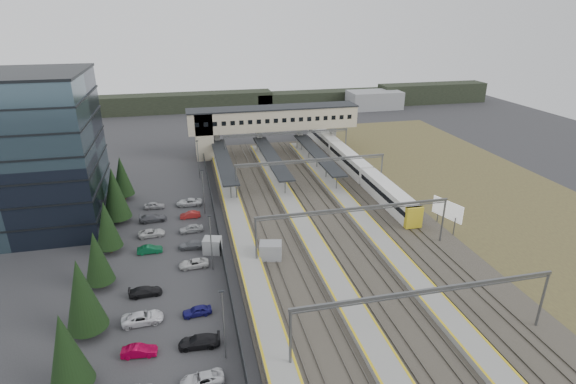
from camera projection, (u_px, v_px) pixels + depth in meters
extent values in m
plane|color=#2B2B2D|center=(261.00, 236.00, 69.58)|extent=(220.00, 220.00, 0.00)
cube|color=#344853|center=(13.00, 155.00, 68.28)|extent=(24.00, 18.00, 24.00)
cube|color=black|center=(25.00, 206.00, 71.54)|extent=(24.30, 18.30, 0.25)
cube|color=black|center=(20.00, 187.00, 70.23)|extent=(24.30, 18.30, 0.25)
cube|color=black|center=(15.00, 166.00, 68.93)|extent=(24.30, 18.30, 0.25)
cube|color=black|center=(10.00, 144.00, 67.62)|extent=(24.30, 18.30, 0.25)
cube|color=black|center=(5.00, 122.00, 66.32)|extent=(24.30, 18.30, 0.25)
cone|color=black|center=(66.00, 349.00, 39.74)|extent=(3.90, 3.90, 7.50)
cylinder|color=black|center=(89.00, 329.00, 48.53)|extent=(0.44, 0.44, 1.20)
cone|color=black|center=(82.00, 294.00, 46.82)|extent=(4.26, 4.26, 8.20)
cylinder|color=black|center=(102.00, 283.00, 56.64)|extent=(0.44, 0.44, 1.20)
cone|color=black|center=(97.00, 257.00, 55.19)|extent=(3.54, 3.54, 6.80)
cylinder|color=black|center=(111.00, 249.00, 64.74)|extent=(0.44, 0.44, 1.20)
cone|color=black|center=(107.00, 224.00, 63.26)|extent=(3.64, 3.64, 7.00)
cylinder|color=black|center=(119.00, 219.00, 73.75)|extent=(0.44, 0.44, 1.20)
cone|color=black|center=(115.00, 193.00, 71.98)|extent=(4.42, 4.42, 8.50)
cylinder|color=black|center=(125.00, 196.00, 82.76)|extent=(0.44, 0.44, 1.20)
cone|color=black|center=(122.00, 176.00, 81.23)|extent=(3.74, 3.74, 7.20)
imported|color=maroon|center=(139.00, 351.00, 45.46)|extent=(3.63, 1.55, 1.16)
imported|color=white|center=(143.00, 318.00, 50.21)|extent=(4.64, 2.34, 1.26)
imported|color=black|center=(145.00, 291.00, 55.01)|extent=(4.04, 1.81, 1.15)
imported|color=#0A4E2B|center=(150.00, 249.00, 64.55)|extent=(3.53, 1.27, 1.16)
imported|color=silver|center=(152.00, 233.00, 69.33)|extent=(4.14, 2.16, 1.11)
imported|color=#4C4D53|center=(153.00, 218.00, 74.08)|extent=(4.52, 2.08, 1.28)
imported|color=#9E9DA2|center=(154.00, 205.00, 78.86)|extent=(3.61, 1.58, 1.21)
imported|color=silver|center=(202.00, 380.00, 41.95)|extent=(4.27, 2.27, 1.14)
imported|color=black|center=(199.00, 341.00, 46.70)|extent=(4.45, 2.09, 1.26)
imported|color=navy|center=(197.00, 311.00, 51.50)|extent=(3.41, 1.60, 1.13)
imported|color=silver|center=(194.00, 263.00, 61.04)|extent=(4.06, 1.94, 1.12)
imported|color=slate|center=(192.00, 245.00, 65.80)|extent=(4.25, 2.05, 1.19)
imported|color=#9E9FA2|center=(191.00, 228.00, 70.56)|extent=(3.83, 1.83, 1.26)
imported|color=#A42120|center=(190.00, 215.00, 75.37)|extent=(3.42, 1.31, 1.11)
imported|color=silver|center=(189.00, 202.00, 80.11)|extent=(4.68, 2.44, 1.26)
cylinder|color=slate|center=(224.00, 326.00, 43.87)|extent=(0.16, 0.16, 8.00)
cube|color=black|center=(221.00, 291.00, 42.35)|extent=(0.50, 0.25, 0.15)
cylinder|color=slate|center=(211.00, 243.00, 59.18)|extent=(0.16, 0.16, 8.00)
cube|color=black|center=(209.00, 216.00, 57.66)|extent=(0.50, 0.25, 0.15)
cylinder|color=slate|center=(203.00, 193.00, 75.39)|extent=(0.16, 0.16, 8.00)
cube|color=black|center=(202.00, 170.00, 73.87)|extent=(0.50, 0.25, 0.15)
cylinder|color=slate|center=(198.00, 160.00, 91.60)|extent=(0.16, 0.16, 8.00)
cube|color=black|center=(197.00, 141.00, 90.08)|extent=(0.50, 0.25, 0.15)
cube|color=#26282B|center=(216.00, 221.00, 72.34)|extent=(0.08, 90.00, 2.00)
cube|color=gray|center=(271.00, 251.00, 62.69)|extent=(3.50, 2.89, 2.55)
cube|color=gray|center=(212.00, 245.00, 64.50)|extent=(2.95, 2.67, 2.26)
cube|color=#333028|center=(325.00, 214.00, 76.57)|extent=(34.00, 90.00, 0.20)
cube|color=#59544C|center=(252.00, 221.00, 73.83)|extent=(0.08, 90.00, 0.14)
cube|color=#59544C|center=(260.00, 220.00, 74.13)|extent=(0.08, 90.00, 0.14)
cube|color=#59544C|center=(275.00, 219.00, 74.67)|extent=(0.08, 90.00, 0.14)
cube|color=#59544C|center=(284.00, 218.00, 74.97)|extent=(0.08, 90.00, 0.14)
cube|color=#59544C|center=(310.00, 215.00, 75.93)|extent=(0.08, 90.00, 0.14)
cube|color=#59544C|center=(318.00, 214.00, 76.23)|extent=(0.08, 90.00, 0.14)
cube|color=#59544C|center=(332.00, 213.00, 76.77)|extent=(0.08, 90.00, 0.14)
cube|color=#59544C|center=(340.00, 212.00, 77.07)|extent=(0.08, 90.00, 0.14)
cube|color=#59544C|center=(365.00, 210.00, 78.03)|extent=(0.08, 90.00, 0.14)
cube|color=#59544C|center=(373.00, 209.00, 78.33)|extent=(0.08, 90.00, 0.14)
cube|color=#59544C|center=(387.00, 207.00, 78.86)|extent=(0.08, 90.00, 0.14)
cube|color=#59544C|center=(394.00, 207.00, 79.17)|extent=(0.08, 90.00, 0.14)
cube|color=gray|center=(238.00, 221.00, 73.29)|extent=(3.20, 82.00, 0.90)
cube|color=gold|center=(229.00, 220.00, 72.81)|extent=(0.25, 82.00, 0.02)
cube|color=gold|center=(246.00, 218.00, 73.42)|extent=(0.25, 82.00, 0.02)
cube|color=gray|center=(297.00, 215.00, 75.39)|extent=(3.20, 82.00, 0.90)
cube|color=gold|center=(289.00, 214.00, 74.91)|extent=(0.25, 82.00, 0.02)
cube|color=gold|center=(305.00, 212.00, 75.51)|extent=(0.25, 82.00, 0.02)
cube|color=gray|center=(353.00, 210.00, 77.48)|extent=(3.20, 82.00, 0.90)
cube|color=gold|center=(345.00, 208.00, 77.00)|extent=(0.25, 82.00, 0.02)
cube|color=gold|center=(361.00, 207.00, 77.61)|extent=(0.25, 82.00, 0.02)
cube|color=black|center=(223.00, 160.00, 91.75)|extent=(3.00, 30.00, 0.25)
cube|color=slate|center=(223.00, 160.00, 91.81)|extent=(3.10, 30.00, 0.12)
cylinder|color=slate|center=(231.00, 190.00, 80.65)|extent=(0.20, 0.20, 3.10)
cylinder|color=slate|center=(227.00, 178.00, 86.51)|extent=(0.20, 0.20, 3.10)
cylinder|color=slate|center=(224.00, 167.00, 92.36)|extent=(0.20, 0.20, 3.10)
cylinder|color=slate|center=(221.00, 158.00, 98.21)|extent=(0.20, 0.20, 3.10)
cylinder|color=slate|center=(218.00, 149.00, 104.07)|extent=(0.20, 0.20, 3.10)
cube|color=black|center=(271.00, 156.00, 93.85)|extent=(3.00, 30.00, 0.25)
cube|color=slate|center=(271.00, 157.00, 93.91)|extent=(3.10, 30.00, 0.12)
cylinder|color=slate|center=(285.00, 186.00, 82.75)|extent=(0.20, 0.20, 3.10)
cylinder|color=slate|center=(278.00, 174.00, 88.60)|extent=(0.20, 0.20, 3.10)
cylinder|color=slate|center=(271.00, 164.00, 94.46)|extent=(0.20, 0.20, 3.10)
cylinder|color=slate|center=(266.00, 154.00, 100.31)|extent=(0.20, 0.20, 3.10)
cylinder|color=slate|center=(261.00, 146.00, 106.17)|extent=(0.20, 0.20, 3.10)
cube|color=black|center=(317.00, 153.00, 95.95)|extent=(3.00, 30.00, 0.25)
cube|color=slate|center=(317.00, 154.00, 96.00)|extent=(3.10, 30.00, 0.12)
cylinder|color=slate|center=(337.00, 181.00, 84.85)|extent=(0.20, 0.20, 3.10)
cylinder|color=slate|center=(326.00, 170.00, 90.70)|extent=(0.20, 0.20, 3.10)
cylinder|color=slate|center=(317.00, 160.00, 96.56)|extent=(0.20, 0.20, 3.10)
cylinder|color=slate|center=(309.00, 151.00, 102.41)|extent=(0.20, 0.20, 3.10)
cylinder|color=slate|center=(302.00, 144.00, 108.26)|extent=(0.20, 0.20, 3.10)
cube|color=#C4B598|center=(273.00, 118.00, 106.38)|extent=(40.00, 6.00, 5.00)
cube|color=black|center=(273.00, 108.00, 105.41)|extent=(40.40, 6.40, 0.30)
cube|color=#C4B598|center=(204.00, 135.00, 104.06)|extent=(4.00, 6.00, 11.00)
cube|color=black|center=(197.00, 125.00, 99.85)|extent=(1.00, 0.06, 1.00)
cube|color=black|center=(206.00, 125.00, 100.27)|extent=(1.00, 0.06, 1.00)
cube|color=black|center=(215.00, 124.00, 100.69)|extent=(1.00, 0.06, 1.00)
cube|color=black|center=(224.00, 124.00, 101.11)|extent=(1.00, 0.06, 1.00)
cube|color=black|center=(233.00, 123.00, 101.53)|extent=(1.00, 0.06, 1.00)
cube|color=black|center=(241.00, 123.00, 101.95)|extent=(1.00, 0.06, 1.00)
cube|color=black|center=(250.00, 122.00, 102.36)|extent=(1.00, 0.06, 1.00)
cube|color=black|center=(259.00, 122.00, 102.78)|extent=(1.00, 0.06, 1.00)
cube|color=black|center=(267.00, 121.00, 103.20)|extent=(1.00, 0.06, 1.00)
cube|color=black|center=(276.00, 121.00, 103.62)|extent=(1.00, 0.06, 1.00)
cube|color=black|center=(284.00, 120.00, 104.04)|extent=(1.00, 0.06, 1.00)
cube|color=black|center=(293.00, 120.00, 104.46)|extent=(1.00, 0.06, 1.00)
cube|color=black|center=(301.00, 119.00, 104.88)|extent=(1.00, 0.06, 1.00)
cube|color=black|center=(309.00, 119.00, 105.30)|extent=(1.00, 0.06, 1.00)
cube|color=black|center=(317.00, 119.00, 105.72)|extent=(1.00, 0.06, 1.00)
cube|color=black|center=(326.00, 118.00, 106.14)|extent=(1.00, 0.06, 1.00)
cube|color=black|center=(334.00, 118.00, 106.56)|extent=(1.00, 0.06, 1.00)
cube|color=black|center=(342.00, 117.00, 106.98)|extent=(1.00, 0.06, 1.00)
cube|color=black|center=(349.00, 117.00, 107.40)|extent=(1.00, 0.06, 1.00)
cube|color=gray|center=(211.00, 145.00, 105.33)|extent=(1.20, 1.60, 6.00)
cube|color=gray|center=(217.00, 144.00, 105.64)|extent=(1.20, 1.60, 6.00)
cube|color=gray|center=(259.00, 142.00, 107.74)|extent=(1.20, 1.60, 6.00)
cube|color=gray|center=(300.00, 139.00, 109.84)|extent=(1.20, 1.60, 6.00)
cube|color=gray|center=(333.00, 137.00, 111.62)|extent=(1.20, 1.60, 6.00)
cylinder|color=slate|center=(290.00, 341.00, 42.61)|extent=(0.28, 0.28, 7.00)
cylinder|color=slate|center=(542.00, 300.00, 48.49)|extent=(0.28, 0.28, 7.00)
cube|color=slate|center=(428.00, 290.00, 44.22)|extent=(28.40, 0.25, 0.35)
cube|color=slate|center=(428.00, 294.00, 44.37)|extent=(28.40, 0.12, 0.12)
cylinder|color=slate|center=(256.00, 242.00, 60.63)|extent=(0.28, 0.28, 7.00)
cylinder|color=slate|center=(443.00, 221.00, 66.50)|extent=(0.28, 0.28, 7.00)
cube|color=slate|center=(355.00, 208.00, 62.23)|extent=(28.40, 0.25, 0.35)
cube|color=slate|center=(355.00, 211.00, 62.38)|extent=(28.40, 0.12, 0.12)
cylinder|color=slate|center=(236.00, 184.00, 80.44)|extent=(0.28, 0.28, 7.00)
cylinder|color=slate|center=(381.00, 172.00, 86.32)|extent=(0.28, 0.28, 7.00)
cube|color=slate|center=(312.00, 160.00, 82.05)|extent=(28.40, 0.25, 0.35)
cube|color=slate|center=(312.00, 162.00, 82.20)|extent=(28.40, 0.12, 0.12)
cylinder|color=slate|center=(225.00, 152.00, 98.46)|extent=(0.28, 0.28, 7.00)
cylinder|color=slate|center=(346.00, 144.00, 104.33)|extent=(0.28, 0.28, 7.00)
cube|color=slate|center=(287.00, 133.00, 100.06)|extent=(28.40, 0.25, 0.35)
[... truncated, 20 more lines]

